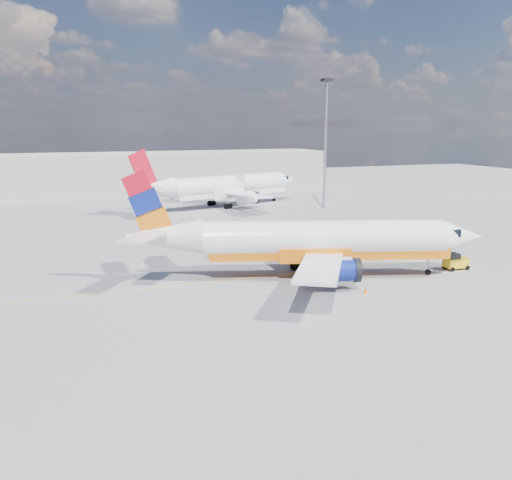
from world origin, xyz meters
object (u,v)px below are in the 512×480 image
object	(u,v)px
gse_tug	(455,262)
traffic_cone	(365,291)
main_jet	(312,241)
second_jet	(224,187)

from	to	relation	value
gse_tug	traffic_cone	distance (m)	13.12
main_jet	traffic_cone	bearing A→B (deg)	-57.32
traffic_cone	second_jet	bearing A→B (deg)	85.07
gse_tug	second_jet	bearing A→B (deg)	99.99
traffic_cone	gse_tug	bearing A→B (deg)	17.70
second_jet	traffic_cone	bearing A→B (deg)	-112.83
main_jet	gse_tug	world-z (taller)	main_jet
second_jet	gse_tug	distance (m)	49.36
main_jet	second_jet	xyz separation A→B (m)	(6.30, 46.13, 0.05)
second_jet	gse_tug	size ratio (longest dim) A/B	14.49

